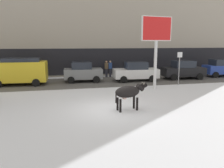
# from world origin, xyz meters

# --- Properties ---
(ground_plane) EXTENTS (120.00, 120.00, 0.00)m
(ground_plane) POSITION_xyz_m (0.00, 0.00, 0.00)
(ground_plane) COLOR white
(road_strip) EXTENTS (60.00, 5.60, 0.01)m
(road_strip) POSITION_xyz_m (0.00, 8.75, 0.00)
(road_strip) COLOR #514F4C
(road_strip) RESTS_ON ground
(building_facade) EXTENTS (44.00, 6.10, 13.00)m
(building_facade) POSITION_xyz_m (0.00, 15.76, 6.48)
(building_facade) COLOR #A39989
(building_facade) RESTS_ON ground
(cow_black) EXTENTS (1.93, 0.79, 1.54)m
(cow_black) POSITION_xyz_m (0.86, -0.37, 0.99)
(cow_black) COLOR black
(cow_black) RESTS_ON ground
(billboard) EXTENTS (2.52, 0.54, 5.56)m
(billboard) POSITION_xyz_m (4.52, 4.58, 4.31)
(billboard) COLOR silver
(billboard) RESTS_ON ground
(car_yellow_van) EXTENTS (4.69, 2.30, 2.32)m
(car_yellow_van) POSITION_xyz_m (-6.15, 8.77, 1.24)
(car_yellow_van) COLOR gold
(car_yellow_van) RESTS_ON ground
(car_grey_hatchback) EXTENTS (3.58, 2.07, 1.86)m
(car_grey_hatchback) POSITION_xyz_m (-0.67, 9.22, 0.93)
(car_grey_hatchback) COLOR slate
(car_grey_hatchback) RESTS_ON ground
(car_white_sedan) EXTENTS (4.29, 2.15, 1.84)m
(car_white_sedan) POSITION_xyz_m (4.27, 8.49, 0.91)
(car_white_sedan) COLOR white
(car_white_sedan) RESTS_ON ground
(car_black_sedan) EXTENTS (4.29, 2.15, 1.84)m
(car_black_sedan) POSITION_xyz_m (9.38, 8.73, 0.91)
(car_black_sedan) COLOR black
(car_black_sedan) RESTS_ON ground
(car_blue_hatchback) EXTENTS (3.58, 2.07, 1.86)m
(car_blue_hatchback) POSITION_xyz_m (14.17, 9.28, 0.93)
(car_blue_hatchback) COLOR #233D9E
(car_blue_hatchback) RESTS_ON ground
(pedestrian_near_billboard) EXTENTS (0.36, 0.24, 1.73)m
(pedestrian_near_billboard) POSITION_xyz_m (2.06, 11.62, 0.88)
(pedestrian_near_billboard) COLOR #282833
(pedestrian_near_billboard) RESTS_ON ground
(pedestrian_by_cars) EXTENTS (0.36, 0.24, 1.73)m
(pedestrian_by_cars) POSITION_xyz_m (2.48, 11.62, 0.88)
(pedestrian_by_cars) COLOR #282833
(pedestrian_by_cars) RESTS_ON ground
(street_sign) EXTENTS (0.44, 0.08, 2.82)m
(street_sign) POSITION_xyz_m (7.24, 5.74, 1.67)
(street_sign) COLOR gray
(street_sign) RESTS_ON ground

